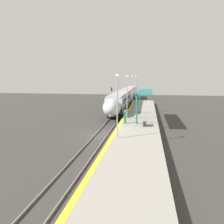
{
  "coord_description": "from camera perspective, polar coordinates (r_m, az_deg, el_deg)",
  "views": [
    {
      "loc": [
        5.29,
        -24.4,
        6.81
      ],
      "look_at": [
        0.57,
        4.11,
        2.15
      ],
      "focal_mm": 35.0,
      "sensor_mm": 36.0,
      "label": 1
    }
  ],
  "objects": [
    {
      "name": "ground_plane",
      "position": [
        25.88,
        -2.76,
        -6.1
      ],
      "size": [
        120.0,
        120.0,
        0.0
      ],
      "primitive_type": "plane",
      "color": "#383533"
    },
    {
      "name": "rail_left",
      "position": [
        26.02,
        -4.32,
        -5.86
      ],
      "size": [
        0.08,
        90.0,
        0.15
      ],
      "primitive_type": "cube",
      "color": "slate",
      "rests_on": "ground_plane"
    },
    {
      "name": "rail_right",
      "position": [
        25.73,
        -1.18,
        -6.01
      ],
      "size": [
        0.08,
        90.0,
        0.15
      ],
      "primitive_type": "cube",
      "color": "slate",
      "rests_on": "ground_plane"
    },
    {
      "name": "train",
      "position": [
        53.03,
        3.64,
        4.14
      ],
      "size": [
        2.8,
        45.29,
        3.8
      ],
      "color": "black",
      "rests_on": "ground_plane"
    },
    {
      "name": "platform_right",
      "position": [
        25.25,
        6.54,
        -5.54
      ],
      "size": [
        5.03,
        64.0,
        0.86
      ],
      "color": "gray",
      "rests_on": "ground_plane"
    },
    {
      "name": "platform_bench",
      "position": [
        27.03,
        8.68,
        -2.67
      ],
      "size": [
        0.44,
        1.42,
        0.89
      ],
      "color": "#2D333D",
      "rests_on": "platform_right"
    },
    {
      "name": "person_waiting",
      "position": [
        28.15,
        3.45,
        -1.16
      ],
      "size": [
        0.36,
        0.23,
        1.76
      ],
      "color": "#1E604C",
      "rests_on": "platform_right"
    },
    {
      "name": "railway_signal",
      "position": [
        45.64,
        -0.11,
        4.15
      ],
      "size": [
        0.28,
        0.28,
        4.63
      ],
      "color": "#59595E",
      "rests_on": "ground_plane"
    },
    {
      "name": "lamppost_near",
      "position": [
        20.92,
        1.39,
        2.45
      ],
      "size": [
        0.36,
        0.2,
        6.23
      ],
      "color": "#9E9EA3",
      "rests_on": "platform_right"
    },
    {
      "name": "lamppost_mid",
      "position": [
        30.8,
        3.99,
        4.59
      ],
      "size": [
        0.36,
        0.2,
        6.23
      ],
      "color": "#9E9EA3",
      "rests_on": "platform_right"
    },
    {
      "name": "lamppost_far",
      "position": [
        40.73,
        5.33,
        5.69
      ],
      "size": [
        0.36,
        0.2,
        6.23
      ],
      "color": "#9E9EA3",
      "rests_on": "platform_right"
    },
    {
      "name": "lamppost_farthest",
      "position": [
        50.68,
        6.15,
        6.35
      ],
      "size": [
        0.36,
        0.2,
        6.23
      ],
      "color": "#9E9EA3",
      "rests_on": "platform_right"
    },
    {
      "name": "station_canopy",
      "position": [
        31.81,
        8.01,
        4.95
      ],
      "size": [
        2.02,
        11.78,
        3.93
      ],
      "color": "#1E6B66",
      "rests_on": "platform_right"
    }
  ]
}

